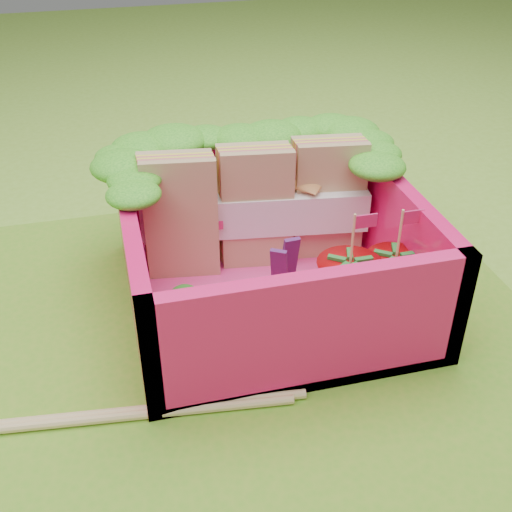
{
  "coord_description": "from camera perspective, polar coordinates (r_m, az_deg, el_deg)",
  "views": [
    {
      "loc": [
        -0.54,
        -2.11,
        1.89
      ],
      "look_at": [
        0.06,
        0.28,
        0.28
      ],
      "focal_mm": 45.0,
      "sensor_mm": 36.0,
      "label": 1
    }
  ],
  "objects": [
    {
      "name": "sandwich_stack",
      "position": [
        3.14,
        0.01,
        4.35
      ],
      "size": [
        1.12,
        0.32,
        0.61
      ],
      "color": "tan",
      "rests_on": "bento_floor"
    },
    {
      "name": "carrot_sticks",
      "position": [
        2.68,
        -2.27,
        -5.74
      ],
      "size": [
        0.14,
        0.13,
        0.27
      ],
      "color": "#D54911",
      "rests_on": "bento_floor"
    },
    {
      "name": "purple_wedges",
      "position": [
        2.83,
        2.5,
        -1.78
      ],
      "size": [
        0.13,
        0.12,
        0.38
      ],
      "color": "#48195A",
      "rests_on": "bento_floor"
    },
    {
      "name": "ground",
      "position": [
        2.89,
        0.11,
        -7.75
      ],
      "size": [
        14.0,
        14.0,
        0.0
      ],
      "primitive_type": "plane",
      "color": "#83BA34",
      "rests_on": "ground"
    },
    {
      "name": "bento_box",
      "position": [
        2.95,
        1.21,
        0.57
      ],
      "size": [
        1.3,
        1.3,
        0.55
      ],
      "color": "#FF1565",
      "rests_on": "placemat"
    },
    {
      "name": "chopsticks",
      "position": [
        2.64,
        -20.87,
        -13.9
      ],
      "size": [
        2.24,
        0.3,
        0.04
      ],
      "color": "#E2BE7C",
      "rests_on": "placemat"
    },
    {
      "name": "placemat",
      "position": [
        2.88,
        0.11,
        -7.52
      ],
      "size": [
        2.6,
        2.6,
        0.03
      ],
      "primitive_type": "cube",
      "color": "#67AC26",
      "rests_on": "ground"
    },
    {
      "name": "broccoli",
      "position": [
        2.63,
        -6.76,
        -5.54
      ],
      "size": [
        0.3,
        0.3,
        0.25
      ],
      "color": "#5B994A",
      "rests_on": "bento_floor"
    },
    {
      "name": "bento_floor",
      "position": [
        3.09,
        1.16,
        -3.33
      ],
      "size": [
        1.3,
        1.3,
        0.05
      ],
      "primitive_type": "cube",
      "color": "#FF419B",
      "rests_on": "placemat"
    },
    {
      "name": "lettuce_ruffle",
      "position": [
        3.18,
        -0.92,
        9.95
      ],
      "size": [
        1.43,
        0.76,
        0.11
      ],
      "color": "#1C8618",
      "rests_on": "bento_box"
    },
    {
      "name": "strawberry_right",
      "position": [
        2.94,
        12.07,
        -2.3
      ],
      "size": [
        0.27,
        0.27,
        0.51
      ],
      "color": "red",
      "rests_on": "bento_floor"
    },
    {
      "name": "strawberry_left",
      "position": [
        2.84,
        8.16,
        -2.98
      ],
      "size": [
        0.29,
        0.29,
        0.53
      ],
      "color": "red",
      "rests_on": "bento_floor"
    },
    {
      "name": "snap_peas",
      "position": [
        3.0,
        9.88,
        -3.97
      ],
      "size": [
        0.58,
        0.52,
        0.05
      ],
      "color": "#60A433",
      "rests_on": "bento_floor"
    }
  ]
}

